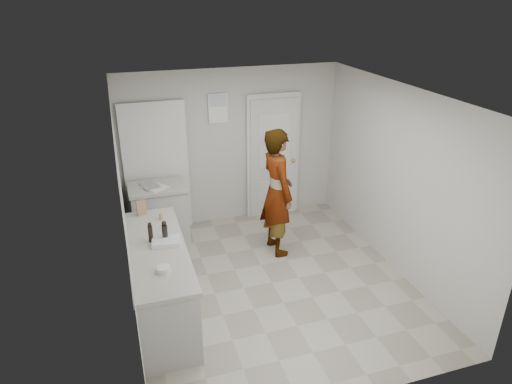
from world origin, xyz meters
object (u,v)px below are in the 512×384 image
object	(u,v)px
cake_mix_box	(141,208)
oil_cruet_a	(165,231)
spice_jar	(161,216)
egg_bowl	(164,269)
baking_dish	(166,242)
person	(277,192)
oil_cruet_b	(150,232)

from	to	relation	value
cake_mix_box	oil_cruet_a	xyz separation A→B (m)	(0.20, -0.75, 0.02)
spice_jar	egg_bowl	distance (m)	1.18
baking_dish	cake_mix_box	bearing A→B (deg)	103.76
cake_mix_box	baking_dish	distance (m)	0.85
person	oil_cruet_b	bearing A→B (deg)	109.59
spice_jar	egg_bowl	size ratio (longest dim) A/B	0.57
cake_mix_box	oil_cruet_a	distance (m)	0.78
spice_jar	egg_bowl	bearing A→B (deg)	-95.71
oil_cruet_a	egg_bowl	size ratio (longest dim) A/B	1.79
spice_jar	cake_mix_box	bearing A→B (deg)	137.65
person	cake_mix_box	world-z (taller)	person
cake_mix_box	egg_bowl	distance (m)	1.38
cake_mix_box	oil_cruet_b	world-z (taller)	oil_cruet_b
oil_cruet_b	egg_bowl	bearing A→B (deg)	-84.84
cake_mix_box	spice_jar	size ratio (longest dim) A/B	2.41
oil_cruet_b	person	bearing A→B (deg)	24.35
cake_mix_box	person	bearing A→B (deg)	-14.58
oil_cruet_a	person	bearing A→B (deg)	27.18
person	spice_jar	xyz separation A→B (m)	(-1.66, -0.32, 0.03)
oil_cruet_b	egg_bowl	xyz separation A→B (m)	(0.06, -0.66, -0.09)
baking_dish	oil_cruet_b	bearing A→B (deg)	146.17
oil_cruet_a	baking_dish	xyz separation A→B (m)	(-0.00, -0.07, -0.10)
person	oil_cruet_b	world-z (taller)	person
oil_cruet_b	egg_bowl	size ratio (longest dim) A/B	1.72
person	cake_mix_box	distance (m)	1.89
spice_jar	oil_cruet_a	bearing A→B (deg)	-91.94
person	oil_cruet_a	xyz separation A→B (m)	(-1.68, -0.86, 0.11)
person	spice_jar	size ratio (longest dim) A/B	23.00
spice_jar	egg_bowl	xyz separation A→B (m)	(-0.12, -1.17, -0.01)
baking_dish	oil_cruet_a	bearing A→B (deg)	88.03
cake_mix_box	egg_bowl	xyz separation A→B (m)	(0.11, -1.38, -0.07)
baking_dish	person	bearing A→B (deg)	29.09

